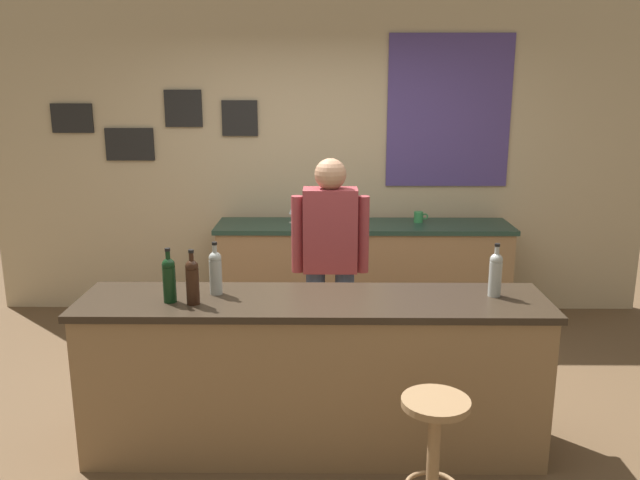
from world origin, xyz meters
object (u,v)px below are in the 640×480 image
object	(u,v)px
bartender	(330,259)
bar_stool	(434,442)
wine_bottle_b	(192,280)
wine_glass_a	(293,210)
wine_bottle_a	(169,278)
wine_glass_b	(332,210)
wine_bottle_d	(495,273)
coffee_mug	(419,217)
wine_bottle_c	(216,271)

from	to	relation	value
bartender	bar_stool	xyz separation A→B (m)	(0.48, -1.48, -0.48)
wine_bottle_b	wine_glass_a	xyz separation A→B (m)	(0.43, 2.20, -0.05)
wine_bottle_a	wine_glass_b	xyz separation A→B (m)	(0.91, 2.20, -0.05)
bar_stool	wine_bottle_a	world-z (taller)	wine_bottle_a
bartender	bar_stool	size ratio (longest dim) A/B	2.38
wine_bottle_d	wine_glass_b	world-z (taller)	wine_bottle_d
wine_bottle_b	bartender	bearing A→B (deg)	48.69
wine_bottle_a	bar_stool	bearing A→B (deg)	-25.66
wine_glass_b	coffee_mug	world-z (taller)	wine_glass_b
wine_bottle_b	wine_bottle_c	bearing A→B (deg)	60.87
bar_stool	wine_bottle_a	distance (m)	1.63
wine_bottle_c	wine_bottle_b	bearing A→B (deg)	-119.13
coffee_mug	wine_bottle_a	bearing A→B (deg)	-127.46
bartender	wine_bottle_d	xyz separation A→B (m)	(0.93, -0.70, 0.12)
bar_stool	wine_glass_b	xyz separation A→B (m)	(-0.46, 2.86, 0.55)
wine_glass_a	coffee_mug	xyz separation A→B (m)	(1.11, 0.02, -0.06)
wine_bottle_c	wine_glass_b	distance (m)	2.17
bartender	coffee_mug	bearing A→B (deg)	59.95
wine_bottle_d	bartender	bearing A→B (deg)	142.76
wine_bottle_d	wine_glass_a	size ratio (longest dim) A/B	1.97
wine_bottle_d	wine_bottle_c	bearing A→B (deg)	179.21
wine_bottle_b	wine_bottle_d	bearing A→B (deg)	5.16
wine_bottle_b	wine_bottle_c	world-z (taller)	same
bartender	wine_bottle_a	size ratio (longest dim) A/B	5.29
coffee_mug	wine_bottle_c	bearing A→B (deg)	-125.22
wine_bottle_d	wine_glass_b	distance (m)	2.27
wine_bottle_c	wine_glass_b	size ratio (longest dim) A/B	1.97
bar_stool	wine_glass_a	bearing A→B (deg)	105.86
wine_bottle_c	bartender	bearing A→B (deg)	46.15
wine_bottle_d	coffee_mug	bearing A→B (deg)	93.79
wine_bottle_d	wine_glass_a	bearing A→B (deg)	121.41
wine_bottle_b	wine_glass_a	size ratio (longest dim) A/B	1.97
bar_stool	wine_bottle_d	xyz separation A→B (m)	(0.45, 0.78, 0.60)
wine_bottle_c	wine_glass_b	world-z (taller)	wine_bottle_c
wine_bottle_a	wine_bottle_d	size ratio (longest dim) A/B	1.00
wine_bottle_c	wine_bottle_a	bearing A→B (deg)	-148.67
wine_bottle_b	wine_glass_a	distance (m)	2.24
wine_bottle_c	wine_glass_a	distance (m)	2.05
wine_bottle_a	coffee_mug	distance (m)	2.76
wine_bottle_b	wine_glass_b	bearing A→B (deg)	70.87
bar_stool	wine_bottle_d	size ratio (longest dim) A/B	2.22
bar_stool	coffee_mug	size ratio (longest dim) A/B	5.44
wine_bottle_d	coffee_mug	world-z (taller)	wine_bottle_d
wine_bottle_d	coffee_mug	xyz separation A→B (m)	(-0.14, 2.07, -0.11)
coffee_mug	wine_bottle_d	bearing A→B (deg)	-86.21
wine_bottle_d	wine_glass_a	distance (m)	2.40
bar_stool	coffee_mug	distance (m)	2.90
wine_bottle_a	wine_glass_b	distance (m)	2.38
wine_bottle_a	wine_glass_b	bearing A→B (deg)	67.55
bar_stool	wine_bottle_c	size ratio (longest dim) A/B	2.22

